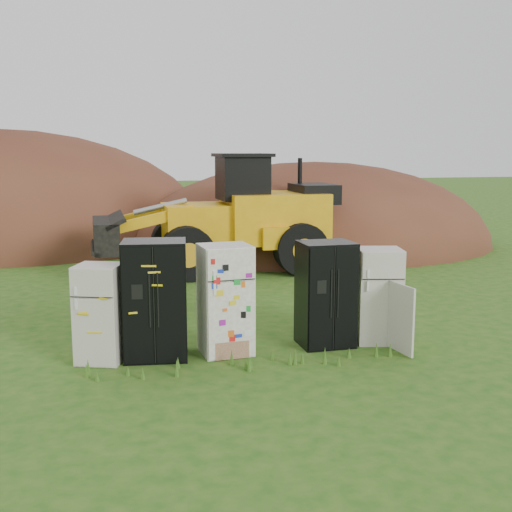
{
  "coord_description": "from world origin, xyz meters",
  "views": [
    {
      "loc": [
        -2.52,
        -10.48,
        3.48
      ],
      "look_at": [
        0.56,
        2.0,
        1.32
      ],
      "focal_mm": 45.0,
      "sensor_mm": 36.0,
      "label": 1
    }
  ],
  "objects_px": {
    "fridge_leftmost": "(100,313)",
    "fridge_sticker": "(225,299)",
    "fridge_black_right": "(326,294)",
    "fridge_open_door": "(378,295)",
    "fridge_black_side": "(155,300)",
    "wheel_loader": "(214,213)"
  },
  "relations": [
    {
      "from": "fridge_leftmost",
      "to": "fridge_sticker",
      "type": "relative_size",
      "value": 0.86
    },
    {
      "from": "fridge_sticker",
      "to": "fridge_black_right",
      "type": "xyz_separation_m",
      "value": [
        1.82,
        0.02,
        -0.01
      ]
    },
    {
      "from": "fridge_black_right",
      "to": "fridge_open_door",
      "type": "height_order",
      "value": "fridge_black_right"
    },
    {
      "from": "fridge_black_side",
      "to": "fridge_open_door",
      "type": "xyz_separation_m",
      "value": [
        4.0,
        -0.05,
        -0.14
      ]
    },
    {
      "from": "fridge_sticker",
      "to": "fridge_open_door",
      "type": "bearing_deg",
      "value": -4.37
    },
    {
      "from": "fridge_sticker",
      "to": "fridge_open_door",
      "type": "height_order",
      "value": "fridge_sticker"
    },
    {
      "from": "fridge_black_side",
      "to": "wheel_loader",
      "type": "height_order",
      "value": "wheel_loader"
    },
    {
      "from": "fridge_open_door",
      "to": "wheel_loader",
      "type": "relative_size",
      "value": 0.25
    },
    {
      "from": "fridge_black_side",
      "to": "fridge_black_right",
      "type": "xyz_separation_m",
      "value": [
        3.0,
        -0.01,
        -0.06
      ]
    },
    {
      "from": "fridge_sticker",
      "to": "wheel_loader",
      "type": "xyz_separation_m",
      "value": [
        1.12,
        7.34,
        0.73
      ]
    },
    {
      "from": "fridge_black_right",
      "to": "fridge_leftmost",
      "type": "bearing_deg",
      "value": 179.03
    },
    {
      "from": "fridge_black_side",
      "to": "fridge_open_door",
      "type": "bearing_deg",
      "value": 6.99
    },
    {
      "from": "fridge_leftmost",
      "to": "fridge_open_door",
      "type": "xyz_separation_m",
      "value": [
        4.9,
        -0.07,
        0.04
      ]
    },
    {
      "from": "fridge_black_right",
      "to": "fridge_open_door",
      "type": "distance_m",
      "value": 1.0
    },
    {
      "from": "fridge_leftmost",
      "to": "fridge_open_door",
      "type": "height_order",
      "value": "fridge_open_door"
    },
    {
      "from": "wheel_loader",
      "to": "fridge_leftmost",
      "type": "bearing_deg",
      "value": -114.46
    },
    {
      "from": "fridge_black_side",
      "to": "fridge_leftmost",
      "type": "bearing_deg",
      "value": -173.37
    },
    {
      "from": "fridge_leftmost",
      "to": "fridge_open_door",
      "type": "relative_size",
      "value": 0.95
    },
    {
      "from": "fridge_sticker",
      "to": "wheel_loader",
      "type": "distance_m",
      "value": 7.46
    },
    {
      "from": "fridge_black_right",
      "to": "fridge_open_door",
      "type": "relative_size",
      "value": 1.09
    },
    {
      "from": "fridge_leftmost",
      "to": "fridge_black_right",
      "type": "height_order",
      "value": "fridge_black_right"
    },
    {
      "from": "fridge_sticker",
      "to": "fridge_black_right",
      "type": "relative_size",
      "value": 1.01
    }
  ]
}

